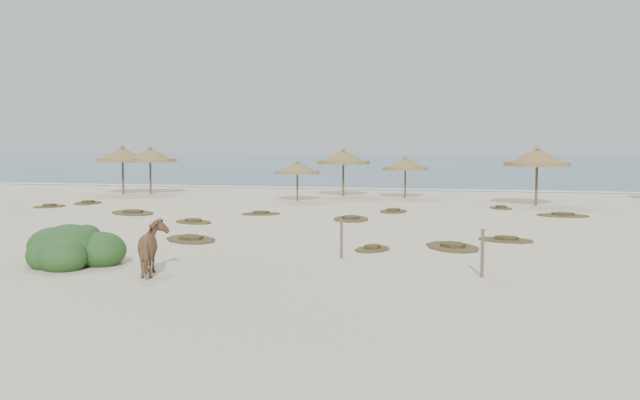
# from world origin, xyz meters

# --- Properties ---
(ground) EXTENTS (160.00, 160.00, 0.00)m
(ground) POSITION_xyz_m (0.00, 0.00, 0.00)
(ground) COLOR beige
(ground) RESTS_ON ground
(ocean) EXTENTS (200.00, 100.00, 0.01)m
(ocean) POSITION_xyz_m (0.00, 75.00, 0.00)
(ocean) COLOR navy
(ocean) RESTS_ON ground
(foam_line) EXTENTS (70.00, 0.60, 0.01)m
(foam_line) POSITION_xyz_m (0.00, 26.00, 0.00)
(foam_line) COLOR white
(foam_line) RESTS_ON ground
(palapa_0) EXTENTS (4.52, 4.52, 3.19)m
(palapa_0) POSITION_xyz_m (-13.59, 18.12, 2.48)
(palapa_0) COLOR brown
(palapa_0) RESTS_ON ground
(palapa_1) EXTENTS (4.28, 4.28, 3.13)m
(palapa_1) POSITION_xyz_m (-11.95, 18.62, 2.43)
(palapa_1) COLOR brown
(palapa_1) RESTS_ON ground
(palapa_2) EXTENTS (2.98, 2.98, 2.39)m
(palapa_2) POSITION_xyz_m (-1.56, 15.62, 1.86)
(palapa_2) COLOR brown
(palapa_2) RESTS_ON ground
(palapa_3) EXTENTS (4.02, 4.02, 3.05)m
(palapa_3) POSITION_xyz_m (0.38, 19.44, 2.36)
(palapa_3) COLOR brown
(palapa_3) RESTS_ON ground
(palapa_4) EXTENTS (3.56, 3.56, 2.58)m
(palapa_4) POSITION_xyz_m (4.22, 18.91, 2.00)
(palapa_4) COLOR brown
(palapa_4) RESTS_ON ground
(palapa_5) EXTENTS (3.65, 3.65, 3.23)m
(palapa_5) POSITION_xyz_m (11.42, 15.63, 2.50)
(palapa_5) COLOR brown
(palapa_5) RESTS_ON ground
(horse) EXTENTS (1.36, 1.86, 1.43)m
(horse) POSITION_xyz_m (-0.03, -6.21, 0.72)
(horse) COLOR olive
(horse) RESTS_ON ground
(fence_post_near) EXTENTS (0.10, 0.10, 1.17)m
(fence_post_near) POSITION_xyz_m (4.34, -2.68, 0.59)
(fence_post_near) COLOR brown
(fence_post_near) RESTS_ON ground
(fence_post_far) EXTENTS (0.12, 0.12, 1.26)m
(fence_post_far) POSITION_xyz_m (8.41, -4.69, 0.63)
(fence_post_far) COLOR brown
(fence_post_far) RESTS_ON ground
(bush) EXTENTS (3.00, 2.64, 1.34)m
(bush) POSITION_xyz_m (-2.95, -5.35, 0.44)
(bush) COLOR #305625
(bush) RESTS_ON ground
(scrub_1) EXTENTS (3.22, 3.05, 0.16)m
(scrub_1) POSITION_xyz_m (-7.61, 7.57, 0.05)
(scrub_1) COLOR #4F4422
(scrub_1) RESTS_ON ground
(scrub_2) EXTENTS (2.29, 2.07, 0.16)m
(scrub_2) POSITION_xyz_m (-3.41, 4.78, 0.05)
(scrub_2) COLOR #4F4422
(scrub_2) RESTS_ON ground
(scrub_3) EXTENTS (1.84, 2.57, 0.16)m
(scrub_3) POSITION_xyz_m (2.95, 7.26, 0.05)
(scrub_3) COLOR #4F4422
(scrub_3) RESTS_ON ground
(scrub_4) EXTENTS (2.24, 1.80, 0.16)m
(scrub_4) POSITION_xyz_m (9.31, 2.06, 0.05)
(scrub_4) COLOR #4F4422
(scrub_4) RESTS_ON ground
(scrub_5) EXTENTS (2.51, 1.80, 0.16)m
(scrub_5) POSITION_xyz_m (12.21, 10.69, 0.05)
(scrub_5) COLOR #4F4422
(scrub_5) RESTS_ON ground
(scrub_6) EXTENTS (1.52, 2.17, 0.16)m
(scrub_6) POSITION_xyz_m (-12.36, 11.73, 0.05)
(scrub_6) COLOR #4F4422
(scrub_6) RESTS_ON ground
(scrub_7) EXTENTS (1.50, 2.11, 0.16)m
(scrub_7) POSITION_xyz_m (4.39, 10.88, 0.05)
(scrub_7) COLOR #4F4422
(scrub_7) RESTS_ON ground
(scrub_8) EXTENTS (1.78, 2.07, 0.16)m
(scrub_8) POSITION_xyz_m (-13.29, 9.56, 0.05)
(scrub_8) COLOR #4F4422
(scrub_8) RESTS_ON ground
(scrub_9) EXTENTS (2.82, 2.83, 0.16)m
(scrub_9) POSITION_xyz_m (-1.51, -0.10, 0.05)
(scrub_9) COLOR #4F4422
(scrub_9) RESTS_ON ground
(scrub_10) EXTENTS (1.45, 1.81, 0.16)m
(scrub_10) POSITION_xyz_m (9.55, 13.60, 0.05)
(scrub_10) COLOR #4F4422
(scrub_10) RESTS_ON ground
(scrub_11) EXTENTS (1.65, 2.26, 0.16)m
(scrub_11) POSITION_xyz_m (-4.01, -3.49, 0.05)
(scrub_11) COLOR #4F4422
(scrub_11) RESTS_ON ground
(scrub_12) EXTENTS (1.43, 1.76, 0.16)m
(scrub_12) POSITION_xyz_m (5.03, -0.91, 0.05)
(scrub_12) COLOR #4F4422
(scrub_12) RESTS_ON ground
(scrub_13) EXTENTS (2.15, 1.79, 0.16)m
(scrub_13) POSITION_xyz_m (-1.54, 8.46, 0.05)
(scrub_13) COLOR #4F4422
(scrub_13) RESTS_ON ground
(scrub_14) EXTENTS (2.44, 2.87, 0.16)m
(scrub_14) POSITION_xyz_m (7.52, 0.08, 0.05)
(scrub_14) COLOR #4F4422
(scrub_14) RESTS_ON ground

